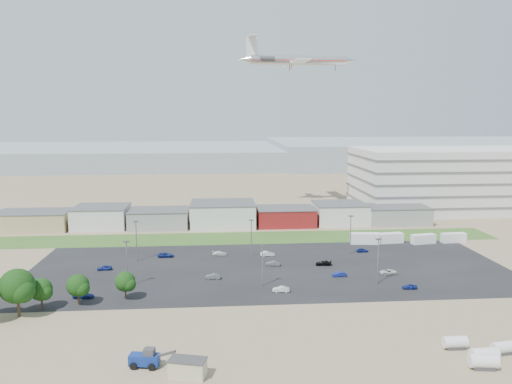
{
  "coord_description": "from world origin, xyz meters",
  "views": [
    {
      "loc": [
        -8.09,
        -101.16,
        37.98
      ],
      "look_at": [
        1.77,
        22.0,
        19.22
      ],
      "focal_mm": 35.0,
      "sensor_mm": 36.0,
      "label": 1
    }
  ],
  "objects": [
    {
      "name": "hills_backdrop",
      "position": [
        40.0,
        315.0,
        4.5
      ],
      "size": [
        700.0,
        200.0,
        9.0
      ],
      "primitive_type": null,
      "color": "gray",
      "rests_on": "ground"
    },
    {
      "name": "box_trailer_b",
      "position": [
        44.19,
        42.42,
        1.5
      ],
      "size": [
        8.23,
        3.43,
        3.0
      ],
      "primitive_type": null,
      "rotation": [
        0.0,
        0.0,
        0.12
      ],
      "color": "silver",
      "rests_on": "ground"
    },
    {
      "name": "tree_right",
      "position": [
        -36.34,
        -1.71,
        3.63
      ],
      "size": [
        4.84,
        4.84,
        7.26
      ],
      "primitive_type": null,
      "color": "black",
      "rests_on": "ground"
    },
    {
      "name": "building_row",
      "position": [
        -17.0,
        71.0,
        4.0
      ],
      "size": [
        170.0,
        20.0,
        8.0
      ],
      "primitive_type": null,
      "color": "silver",
      "rests_on": "ground"
    },
    {
      "name": "tree_near",
      "position": [
        -27.38,
        0.76,
        3.39
      ],
      "size": [
        4.52,
        4.52,
        6.77
      ],
      "primitive_type": null,
      "color": "black",
      "rests_on": "ground"
    },
    {
      "name": "box_trailer_d",
      "position": [
        63.76,
        41.58,
        1.41
      ],
      "size": [
        7.66,
        2.88,
        2.81
      ],
      "primitive_type": null,
      "rotation": [
        0.0,
        0.0,
        0.07
      ],
      "color": "silver",
      "rests_on": "ground"
    },
    {
      "name": "portable_shed",
      "position": [
        -12.66,
        -32.04,
        1.39
      ],
      "size": [
        6.06,
        4.18,
        2.78
      ],
      "primitive_type": null,
      "rotation": [
        0.0,
        0.0,
        -0.26
      ],
      "color": "#BDB78F",
      "rests_on": "ground"
    },
    {
      "name": "parked_car_12",
      "position": [
        19.18,
        21.23,
        0.59
      ],
      "size": [
        4.24,
        2.1,
        1.18
      ],
      "primitive_type": "imported",
      "rotation": [
        0.0,
        0.0,
        -1.68
      ],
      "color": "black",
      "rests_on": "ground"
    },
    {
      "name": "tree_left",
      "position": [
        -46.19,
        -6.84,
        5.31
      ],
      "size": [
        7.09,
        7.09,
        10.63
      ],
      "primitive_type": null,
      "color": "black",
      "rests_on": "ground"
    },
    {
      "name": "parked_car_5",
      "position": [
        -36.24,
        21.62,
        0.62
      ],
      "size": [
        3.67,
        1.6,
        1.23
      ],
      "primitive_type": "imported",
      "rotation": [
        0.0,
        0.0,
        -1.53
      ],
      "color": "navy",
      "rests_on": "ground"
    },
    {
      "name": "parked_car_4",
      "position": [
        -9.17,
        12.63,
        0.6
      ],
      "size": [
        3.78,
        1.74,
        1.2
      ],
      "primitive_type": "imported",
      "rotation": [
        0.0,
        0.0,
        -1.7
      ],
      "color": "#595B5E",
      "rests_on": "ground"
    },
    {
      "name": "box_trailer_c",
      "position": [
        53.98,
        40.84,
        1.39
      ],
      "size": [
        7.72,
        3.54,
        2.79
      ],
      "primitive_type": null,
      "rotation": [
        0.0,
        0.0,
        0.17
      ],
      "color": "silver",
      "rests_on": "ground"
    },
    {
      "name": "lightpole_back_r",
      "position": [
        28.85,
        31.32,
        5.44
      ],
      "size": [
        1.28,
        0.53,
        10.88
      ],
      "primitive_type": null,
      "color": "slate",
      "rests_on": "ground"
    },
    {
      "name": "ground",
      "position": [
        0.0,
        0.0,
        0.0
      ],
      "size": [
        700.0,
        700.0,
        0.0
      ],
      "primitive_type": "plane",
      "color": "#7E6650",
      "rests_on": "ground"
    },
    {
      "name": "parked_car_1",
      "position": [
        21.03,
        11.93,
        0.58
      ],
      "size": [
        3.55,
        1.34,
        1.16
      ],
      "primitive_type": "imported",
      "rotation": [
        0.0,
        0.0,
        -1.54
      ],
      "color": "navy",
      "rests_on": "ground"
    },
    {
      "name": "lightpole_back_l",
      "position": [
        -29.39,
        29.17,
        5.39
      ],
      "size": [
        1.27,
        0.53,
        10.78
      ],
      "primitive_type": null,
      "color": "slate",
      "rests_on": "ground"
    },
    {
      "name": "parked_car_7",
      "position": [
        6.16,
        21.94,
        0.61
      ],
      "size": [
        3.82,
        1.77,
        1.21
      ],
      "primitive_type": "imported",
      "rotation": [
        0.0,
        0.0,
        -1.71
      ],
      "color": "#595B5E",
      "rests_on": "ground"
    },
    {
      "name": "lightpole_front_r",
      "position": [
        28.34,
        6.08,
        5.32
      ],
      "size": [
        1.25,
        0.52,
        10.64
      ],
      "primitive_type": null,
      "color": "slate",
      "rests_on": "ground"
    },
    {
      "name": "parking_garage",
      "position": [
        90.0,
        95.0,
        12.5
      ],
      "size": [
        80.0,
        40.0,
        25.0
      ],
      "primitive_type": "cube",
      "color": "silver",
      "rests_on": "ground"
    },
    {
      "name": "box_trailer_a",
      "position": [
        36.21,
        42.0,
        1.62
      ],
      "size": [
        8.88,
        3.57,
        3.24
      ],
      "primitive_type": null,
      "rotation": [
        0.0,
        0.0,
        -0.1
      ],
      "color": "silver",
      "rests_on": "ground"
    },
    {
      "name": "storage_tank_nw",
      "position": [
        30.83,
        -26.49,
        1.16
      ],
      "size": [
        3.89,
        2.0,
        2.31
      ],
      "primitive_type": null,
      "rotation": [
        0.0,
        0.0,
        -0.02
      ],
      "color": "silver",
      "rests_on": "ground"
    },
    {
      "name": "airliner",
      "position": [
        25.29,
        101.74,
        60.27
      ],
      "size": [
        48.67,
        34.19,
        14.02
      ],
      "primitive_type": null,
      "rotation": [
        0.0,
        0.0,
        0.04
      ],
      "color": "silver"
    },
    {
      "name": "parked_car_8",
      "position": [
        32.84,
        32.81,
        0.56
      ],
      "size": [
        3.43,
        1.65,
        1.13
      ],
      "primitive_type": "imported",
      "rotation": [
        0.0,
        0.0,
        1.67
      ],
      "color": "navy",
      "rests_on": "ground"
    },
    {
      "name": "storage_tank_se",
      "position": [
        33.19,
        -31.31,
        1.27
      ],
      "size": [
        4.32,
        2.32,
        2.53
      ],
      "primitive_type": null,
      "rotation": [
        0.0,
        0.0,
        0.05
      ],
      "color": "silver",
      "rests_on": "ground"
    },
    {
      "name": "storage_tank_ne",
      "position": [
        37.68,
        -28.9,
        1.12
      ],
      "size": [
        3.97,
        2.42,
        2.23
      ],
      "primitive_type": null,
      "rotation": [
        0.0,
        0.0,
        0.16
      ],
      "color": "silver",
      "rests_on": "ground"
    },
    {
      "name": "telehandler",
      "position": [
        -19.42,
        -28.57,
        1.52
      ],
      "size": [
        7.6,
        3.65,
        3.04
      ],
      "primitive_type": null,
      "rotation": [
        0.0,
        0.0,
        -0.17
      ],
      "color": "navy",
      "rests_on": "ground"
    },
    {
      "name": "lightpole_front_l",
      "position": [
        -28.33,
        9.04,
        5.22
      ],
      "size": [
        1.23,
        0.51,
        10.44
      ],
      "primitive_type": null,
      "color": "slate",
      "rests_on": "ground"
    },
    {
      "name": "grass_strip",
      "position": [
        0.0,
        52.0,
        0.01
      ],
      "size": [
        160.0,
        16.0,
        0.02
      ],
      "primitive_type": "cube",
      "color": "#335A22",
      "rests_on": "ground"
    },
    {
      "name": "parked_car_0",
      "position": [
        33.2,
        12.82,
        0.57
      ],
      "size": [
        4.14,
        1.99,
        1.14
      ],
      "primitive_type": "imported",
      "rotation": [
        0.0,
        0.0,
        -1.55
      ],
      "color": "silver",
      "rests_on": "ground"
    },
    {
      "name": "parked_car_13",
      "position": [
        5.7,
        2.56,
        0.61
      ],
      "size": [
        3.8,
        1.65,
        1.21
      ],
      "primitive_type": "imported",
      "rotation": [
        0.0,
        0.0,
        -1.67
      ],
      "color": "silver",
      "rests_on": "ground"
    },
    {
      "name": "parked_car_11",
      "position": [
        5.68,
        31.04,
        0.64
      ],
      "size": [
        4.0,
        1.65,
        1.29
      ],
      "primitive_type": "imported",
      "rotation": [
        0.0,
        0.0,
        1.64
      ],
      "color": "silver",
      "rests_on": "ground"
    },
    {
      "name": "parked_car_2",
      "position": [
        34.48,
        2.14,
        0.56
      ],
      "size": [
        3.35,
        1.51,
        1.12
      ],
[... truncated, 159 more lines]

